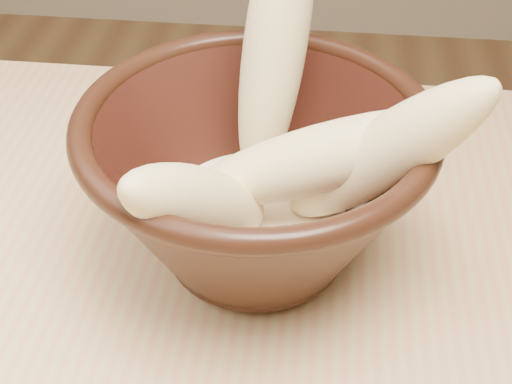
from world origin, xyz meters
The scene contains 6 objects.
bowl centered at (0.19, 0.14, 0.82)m, with size 0.24×0.24×0.13m.
milk_puddle centered at (0.19, 0.14, 0.79)m, with size 0.13×0.13×0.02m, color #F9EAC8.
banana_upright centered at (0.20, 0.20, 0.90)m, with size 0.04×0.04×0.21m, color #D6BC7E.
banana_right centered at (0.27, 0.12, 0.86)m, with size 0.04×0.04×0.18m, color #D6BC7E.
banana_across centered at (0.23, 0.12, 0.86)m, with size 0.04×0.04×0.19m, color #D6BC7E.
banana_front centered at (0.16, 0.08, 0.85)m, with size 0.04×0.04×0.15m, color #D6BC7E.
Camera 1 is at (0.23, -0.24, 1.12)m, focal length 50.00 mm.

